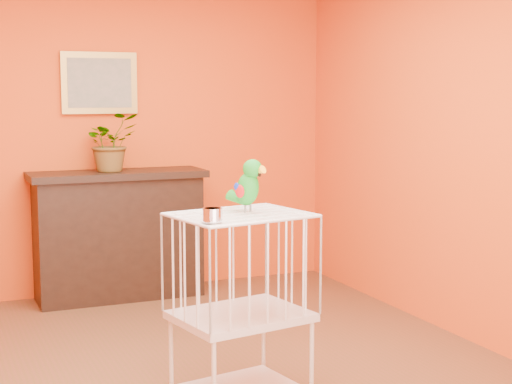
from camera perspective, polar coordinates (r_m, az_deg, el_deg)
name	(u,v)px	position (r m, az deg, el deg)	size (l,w,h in m)	color
ground	(186,380)	(4.73, -5.12, -13.48)	(4.50, 4.50, 0.00)	brown
room_shell	(183,108)	(4.42, -5.35, 6.09)	(4.50, 4.50, 4.50)	#D94A14
console_cabinet	(118,235)	(6.48, -9.97, -3.08)	(1.40, 0.50, 1.04)	black
potted_plant	(110,148)	(6.43, -10.60, 3.14)	(0.42, 0.47, 0.37)	#26722D
framed_picture	(99,83)	(6.57, -11.32, 7.78)	(0.62, 0.04, 0.50)	gold
birdcage	(241,306)	(4.22, -1.12, -8.31)	(0.75, 0.63, 1.04)	silver
feed_cup	(213,215)	(3.84, -3.18, -1.68)	(0.10, 0.10, 0.07)	silver
parrot	(248,185)	(4.18, -0.58, 0.52)	(0.18, 0.25, 0.29)	#59544C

